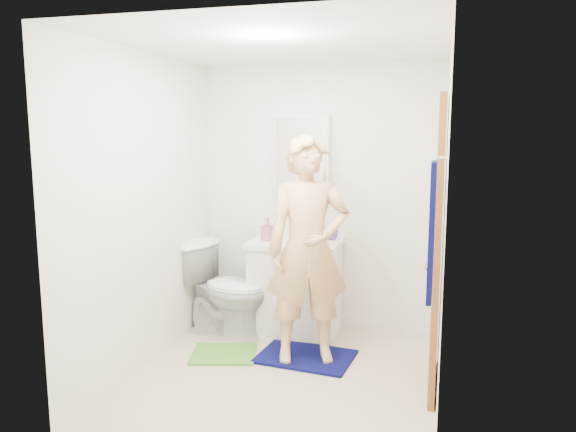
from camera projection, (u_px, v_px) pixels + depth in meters
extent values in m
cube|color=beige|center=(284.00, 378.00, 4.18)|extent=(2.20, 2.40, 0.02)
cube|color=white|center=(284.00, 42.00, 3.81)|extent=(2.20, 2.40, 0.02)
cube|color=white|center=(320.00, 198.00, 5.15)|extent=(2.20, 0.02, 2.40)
cube|color=white|center=(219.00, 254.00, 2.85)|extent=(2.20, 0.02, 2.40)
cube|color=white|center=(145.00, 212.00, 4.29)|extent=(0.02, 2.40, 2.40)
cube|color=white|center=(446.00, 225.00, 3.71)|extent=(0.02, 2.40, 2.40)
cube|color=white|center=(296.00, 290.00, 5.03)|extent=(0.75, 0.55, 0.80)
cube|color=white|center=(296.00, 243.00, 4.97)|extent=(0.79, 0.59, 0.05)
cylinder|color=white|center=(296.00, 241.00, 4.96)|extent=(0.40, 0.40, 0.03)
cylinder|color=silver|center=(301.00, 230.00, 5.13)|extent=(0.03, 0.03, 0.12)
cube|color=white|center=(302.00, 154.00, 5.06)|extent=(0.50, 0.12, 0.70)
cube|color=white|center=(301.00, 155.00, 5.00)|extent=(0.46, 0.01, 0.66)
cube|color=#9B5D2A|center=(438.00, 246.00, 3.89)|extent=(0.05, 0.80, 2.05)
sphere|color=gold|center=(430.00, 267.00, 3.61)|extent=(0.07, 0.07, 0.07)
cube|color=#080A4C|center=(432.00, 232.00, 3.18)|extent=(0.03, 0.24, 0.80)
cylinder|color=silver|center=(442.00, 158.00, 3.10)|extent=(0.06, 0.02, 0.02)
imported|color=white|center=(225.00, 289.00, 5.00)|extent=(0.91, 0.67, 0.83)
cube|color=#080A4C|center=(306.00, 357.00, 4.52)|extent=(0.79, 0.60, 0.02)
cube|color=#53A135|center=(224.00, 354.00, 4.58)|extent=(0.61, 0.55, 0.02)
imported|color=#BA5677|center=(268.00, 229.00, 4.95)|extent=(0.12, 0.12, 0.20)
imported|color=#694496|center=(332.00, 235.00, 4.99)|extent=(0.14, 0.14, 0.09)
imported|color=#E4B680|center=(308.00, 250.00, 4.32)|extent=(0.75, 0.62, 1.76)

